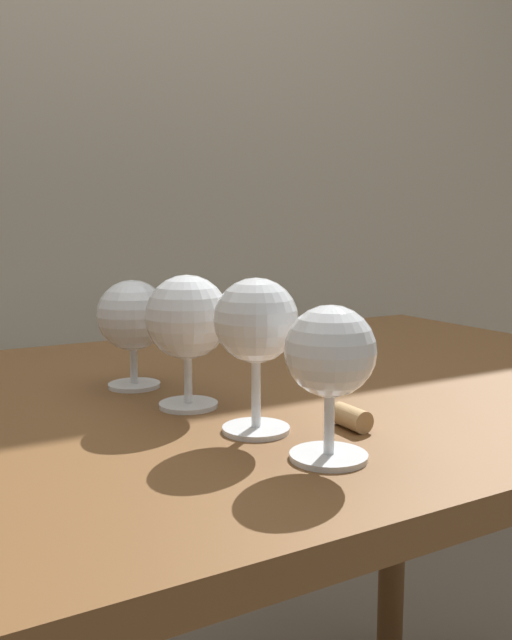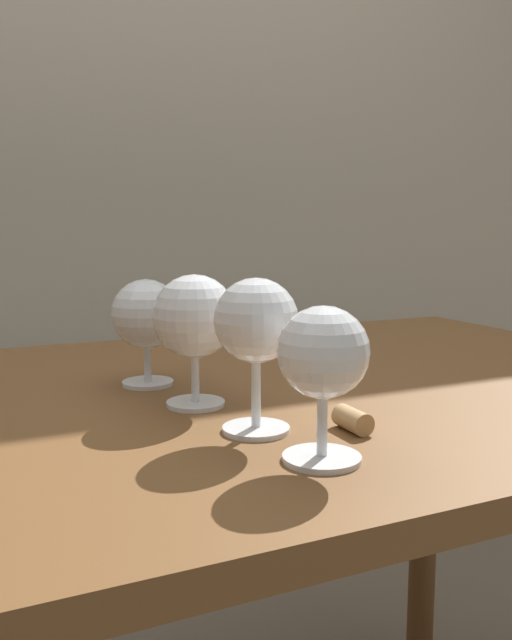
{
  "view_description": "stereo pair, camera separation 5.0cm",
  "coord_description": "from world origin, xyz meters",
  "px_view_note": "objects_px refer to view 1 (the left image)",
  "views": [
    {
      "loc": [
        -0.26,
        -0.71,
        0.94
      ],
      "look_at": [
        0.04,
        -0.17,
        0.85
      ],
      "focal_mm": 37.66,
      "sensor_mm": 36.0,
      "label": 1
    },
    {
      "loc": [
        -0.22,
        -0.73,
        0.94
      ],
      "look_at": [
        0.04,
        -0.17,
        0.85
      ],
      "focal_mm": 37.66,
      "sensor_mm": 36.0,
      "label": 2
    }
  ],
  "objects_px": {
    "wine_glass_chardonnay": "(187,319)",
    "cork": "(351,418)",
    "wine_glass_merlot": "(134,317)",
    "wine_glass_pinot": "(256,324)",
    "wine_glass_white": "(330,355)"
  },
  "relations": [
    {
      "from": "wine_glass_white",
      "to": "wine_glass_pinot",
      "type": "bearing_deg",
      "value": 99.54
    },
    {
      "from": "wine_glass_chardonnay",
      "to": "wine_glass_merlot",
      "type": "height_order",
      "value": "wine_glass_chardonnay"
    },
    {
      "from": "wine_glass_chardonnay",
      "to": "wine_glass_merlot",
      "type": "relative_size",
      "value": 1.1
    },
    {
      "from": "wine_glass_pinot",
      "to": "cork",
      "type": "relative_size",
      "value": 3.52
    },
    {
      "from": "cork",
      "to": "wine_glass_white",
      "type": "bearing_deg",
      "value": -139.67
    },
    {
      "from": "wine_glass_white",
      "to": "cork",
      "type": "height_order",
      "value": "wine_glass_white"
    },
    {
      "from": "wine_glass_pinot",
      "to": "wine_glass_chardonnay",
      "type": "xyz_separation_m",
      "value": [
        -0.02,
        0.11,
        -0.01
      ]
    },
    {
      "from": "wine_glass_pinot",
      "to": "wine_glass_chardonnay",
      "type": "height_order",
      "value": "wine_glass_pinot"
    },
    {
      "from": "wine_glass_chardonnay",
      "to": "wine_glass_pinot",
      "type": "bearing_deg",
      "value": -79.42
    },
    {
      "from": "wine_glass_pinot",
      "to": "wine_glass_merlot",
      "type": "bearing_deg",
      "value": 99.97
    },
    {
      "from": "wine_glass_white",
      "to": "wine_glass_merlot",
      "type": "distance_m",
      "value": 0.33
    },
    {
      "from": "wine_glass_white",
      "to": "wine_glass_chardonnay",
      "type": "height_order",
      "value": "wine_glass_chardonnay"
    },
    {
      "from": "wine_glass_chardonnay",
      "to": "cork",
      "type": "distance_m",
      "value": 0.2
    },
    {
      "from": "wine_glass_chardonnay",
      "to": "cork",
      "type": "relative_size",
      "value": 3.42
    },
    {
      "from": "wine_glass_pinot",
      "to": "cork",
      "type": "distance_m",
      "value": 0.13
    }
  ]
}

